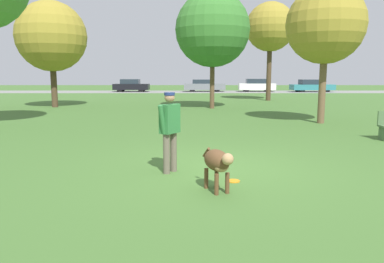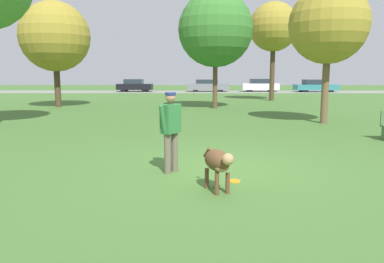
{
  "view_description": "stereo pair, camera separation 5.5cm",
  "coord_description": "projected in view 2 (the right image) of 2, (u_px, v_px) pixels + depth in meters",
  "views": [
    {
      "loc": [
        -0.46,
        -7.42,
        1.9
      ],
      "look_at": [
        -0.48,
        -0.88,
        0.9
      ],
      "focal_mm": 35.0,
      "sensor_mm": 36.0,
      "label": 1
    },
    {
      "loc": [
        -0.41,
        -7.42,
        1.9
      ],
      "look_at": [
        -0.48,
        -0.88,
        0.9
      ],
      "focal_mm": 35.0,
      "sensor_mm": 36.0,
      "label": 2
    }
  ],
  "objects": [
    {
      "name": "tree_mid_center",
      "position": [
        216.0,
        30.0,
        20.45
      ],
      "size": [
        4.1,
        4.1,
        6.38
      ],
      "color": "brown",
      "rests_on": "ground_plane"
    },
    {
      "name": "tree_far_right",
      "position": [
        274.0,
        27.0,
        26.63
      ],
      "size": [
        3.49,
        3.49,
        7.01
      ],
      "color": "#4C3826",
      "rests_on": "ground_plane"
    },
    {
      "name": "parked_car_white",
      "position": [
        260.0,
        85.0,
        41.24
      ],
      "size": [
        4.03,
        1.96,
        1.41
      ],
      "rotation": [
        0.0,
        0.0,
        -0.04
      ],
      "color": "white",
      "rests_on": "ground_plane"
    },
    {
      "name": "parked_car_grey",
      "position": [
        208.0,
        86.0,
        41.35
      ],
      "size": [
        4.54,
        1.72,
        1.34
      ],
      "rotation": [
        0.0,
        0.0,
        0.01
      ],
      "color": "slate",
      "rests_on": "ground_plane"
    },
    {
      "name": "parked_car_teal",
      "position": [
        316.0,
        86.0,
        40.66
      ],
      "size": [
        4.63,
        2.04,
        1.35
      ],
      "rotation": [
        0.0,
        0.0,
        0.04
      ],
      "color": "teal",
      "rests_on": "ground_plane"
    },
    {
      "name": "person",
      "position": [
        171.0,
        126.0,
        7.2
      ],
      "size": [
        0.44,
        0.59,
        1.56
      ],
      "rotation": [
        0.0,
        0.0,
        0.97
      ],
      "color": "#665B4C",
      "rests_on": "ground_plane"
    },
    {
      "name": "tree_far_left",
      "position": [
        55.0,
        37.0,
        21.4
      ],
      "size": [
        3.98,
        3.98,
        6.04
      ],
      "color": "#4C3826",
      "rests_on": "ground_plane"
    },
    {
      "name": "parked_car_black",
      "position": [
        135.0,
        86.0,
        41.21
      ],
      "size": [
        3.87,
        1.8,
        1.38
      ],
      "rotation": [
        0.0,
        0.0,
        -0.01
      ],
      "color": "black",
      "rests_on": "ground_plane"
    },
    {
      "name": "far_road_strip",
      "position": [
        200.0,
        92.0,
        41.09
      ],
      "size": [
        120.0,
        6.0,
        0.01
      ],
      "color": "gray",
      "rests_on": "ground_plane"
    },
    {
      "name": "dog",
      "position": [
        218.0,
        162.0,
        6.06
      ],
      "size": [
        0.56,
        0.96,
        0.7
      ],
      "rotation": [
        0.0,
        0.0,
        5.11
      ],
      "color": "brown",
      "rests_on": "ground_plane"
    },
    {
      "name": "tree_near_right",
      "position": [
        329.0,
        25.0,
        14.12
      ],
      "size": [
        2.98,
        2.98,
        5.26
      ],
      "color": "brown",
      "rests_on": "ground_plane"
    },
    {
      "name": "frisbee",
      "position": [
        234.0,
        181.0,
        6.7
      ],
      "size": [
        0.23,
        0.23,
        0.02
      ],
      "color": "orange",
      "rests_on": "ground_plane"
    },
    {
      "name": "ground_plane",
      "position": [
        216.0,
        169.0,
        7.61
      ],
      "size": [
        120.0,
        120.0,
        0.0
      ],
      "primitive_type": "plane",
      "color": "#426B2D"
    }
  ]
}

